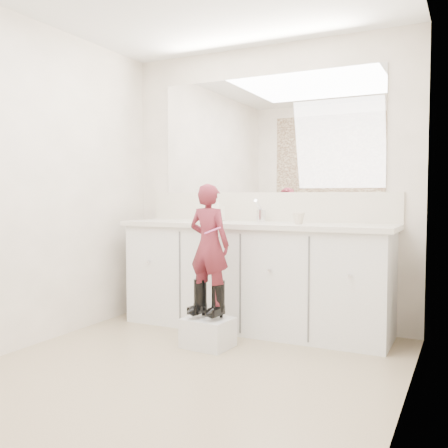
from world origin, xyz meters
The scene contains 16 objects.
floor centered at (0.00, 0.00, 0.00)m, with size 3.00×3.00×0.00m, color #877858.
wall_back centered at (0.00, 1.50, 1.20)m, with size 2.60×2.60×0.00m, color beige.
wall_left centered at (-1.30, 0.00, 1.20)m, with size 3.00×3.00×0.00m, color beige.
wall_right centered at (1.30, 0.00, 1.20)m, with size 3.00×3.00×0.00m, color beige.
vanity_cabinet centered at (0.00, 1.23, 0.42)m, with size 2.20×0.55×0.85m, color silver.
countertop centered at (0.00, 1.21, 0.87)m, with size 2.28×0.58×0.04m, color beige.
backsplash centered at (0.00, 1.49, 1.02)m, with size 2.28×0.03×0.25m, color beige.
mirror centered at (0.00, 1.49, 1.64)m, with size 2.00×0.02×1.00m, color white.
faucet centered at (0.00, 1.38, 0.94)m, with size 0.08×0.08×0.10m, color silver.
cup centered at (0.39, 1.20, 0.94)m, with size 0.10×0.10×0.09m, color beige.
soap_bottle centered at (-0.37, 1.30, 0.99)m, with size 0.09×0.09×0.20m, color white.
step_stool centered at (-0.11, 0.62, 0.11)m, with size 0.34×0.28×0.21m, color silver.
boot_left centered at (-0.18, 0.64, 0.35)m, with size 0.10×0.19×0.28m, color black, non-canonical shape.
boot_right centered at (-0.03, 0.64, 0.35)m, with size 0.10×0.19×0.28m, color black, non-canonical shape.
toddler centered at (-0.11, 0.64, 0.76)m, with size 0.32×0.21×0.88m, color #9D303F.
toothbrush centered at (-0.04, 0.56, 0.86)m, with size 0.01×0.01×0.14m, color #E559AF.
Camera 1 is at (1.60, -2.56, 1.11)m, focal length 40.00 mm.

